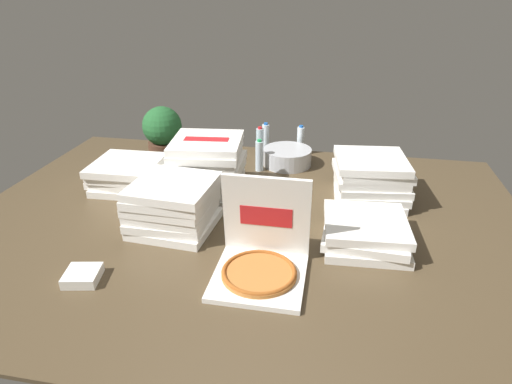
# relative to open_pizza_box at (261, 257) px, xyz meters

# --- Properties ---
(ground_plane) EXTENTS (3.20, 2.40, 0.02)m
(ground_plane) POSITION_rel_open_pizza_box_xyz_m (-0.19, 0.45, -0.10)
(ground_plane) COLOR #4C3D28
(open_pizza_box) EXTENTS (0.41, 0.42, 0.44)m
(open_pizza_box) POSITION_rel_open_pizza_box_xyz_m (0.00, 0.00, 0.00)
(open_pizza_box) COLOR white
(open_pizza_box) RESTS_ON ground_plane
(pizza_stack_center_near) EXTENTS (0.48, 0.48, 0.27)m
(pizza_stack_center_near) POSITION_rel_open_pizza_box_xyz_m (0.52, 0.88, 0.05)
(pizza_stack_center_near) COLOR white
(pizza_stack_center_near) RESTS_ON ground_plane
(pizza_stack_right_mid) EXTENTS (0.47, 0.47, 0.36)m
(pizza_stack_right_mid) POSITION_rel_open_pizza_box_xyz_m (-0.48, 0.77, 0.09)
(pizza_stack_right_mid) COLOR white
(pizza_stack_right_mid) RESTS_ON ground_plane
(pizza_stack_right_near) EXTENTS (0.45, 0.45, 0.27)m
(pizza_stack_right_near) POSITION_rel_open_pizza_box_xyz_m (-0.54, 0.33, 0.05)
(pizza_stack_right_near) COLOR white
(pizza_stack_right_near) RESTS_ON ground_plane
(pizza_stack_center_far) EXTENTS (0.44, 0.45, 0.18)m
(pizza_stack_center_far) POSITION_rel_open_pizza_box_xyz_m (-1.01, 0.76, 0.00)
(pizza_stack_center_far) COLOR white
(pizza_stack_center_far) RESTS_ON ground_plane
(pizza_stack_left_mid) EXTENTS (0.44, 0.45, 0.13)m
(pizza_stack_left_mid) POSITION_rel_open_pizza_box_xyz_m (0.48, 0.34, -0.02)
(pizza_stack_left_mid) COLOR white
(pizza_stack_left_mid) RESTS_ON ground_plane
(ice_bucket) EXTENTS (0.35, 0.35, 0.12)m
(ice_bucket) POSITION_rel_open_pizza_box_xyz_m (-0.04, 1.33, -0.02)
(ice_bucket) COLOR #B7BABF
(ice_bucket) RESTS_ON ground_plane
(water_bottle_0) EXTENTS (0.06, 0.06, 0.23)m
(water_bottle_0) POSITION_rel_open_pizza_box_xyz_m (-0.28, 1.47, 0.03)
(water_bottle_0) COLOR silver
(water_bottle_0) RESTS_ON ground_plane
(water_bottle_1) EXTENTS (0.06, 0.06, 0.23)m
(water_bottle_1) POSITION_rel_open_pizza_box_xyz_m (-0.23, 1.19, 0.03)
(water_bottle_1) COLOR silver
(water_bottle_1) RESTS_ON ground_plane
(water_bottle_2) EXTENTS (0.06, 0.06, 0.23)m
(water_bottle_2) POSITION_rel_open_pizza_box_xyz_m (-0.25, 1.59, 0.03)
(water_bottle_2) COLOR white
(water_bottle_2) RESTS_ON ground_plane
(water_bottle_3) EXTENTS (0.06, 0.06, 0.23)m
(water_bottle_3) POSITION_rel_open_pizza_box_xyz_m (0.03, 1.57, 0.03)
(water_bottle_3) COLOR white
(water_bottle_3) RESTS_ON ground_plane
(potted_plant) EXTENTS (0.28, 0.28, 0.42)m
(potted_plant) POSITION_rel_open_pizza_box_xyz_m (-0.95, 1.22, 0.14)
(potted_plant) COLOR #513323
(potted_plant) RESTS_ON ground_plane
(napkin_pile) EXTENTS (0.18, 0.18, 0.05)m
(napkin_pile) POSITION_rel_open_pizza_box_xyz_m (-0.78, -0.21, -0.06)
(napkin_pile) COLOR white
(napkin_pile) RESTS_ON ground_plane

